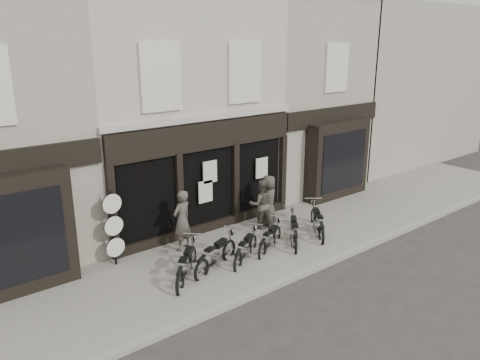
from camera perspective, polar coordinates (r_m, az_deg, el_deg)
ground_plane at (r=14.36m, az=3.05°, el=-10.07°), size 90.00×90.00×0.00m
pavement at (r=14.94m, az=0.73°, el=-8.67°), size 30.00×4.20×0.12m
kerb at (r=13.53m, az=6.65°, el=-11.63°), size 30.00×0.25×0.13m
central_building at (r=17.85m, az=-9.71°, el=8.79°), size 7.30×6.22×8.34m
neighbour_right at (r=21.60m, az=5.42°, el=10.18°), size 5.60×6.73×8.34m
filler_right at (r=27.93m, az=17.62°, el=11.07°), size 11.00×6.00×8.20m
motorcycle_0 at (r=13.26m, az=-6.52°, el=-10.53°), size 1.73×1.69×1.04m
motorcycle_1 at (r=13.76m, az=-2.91°, el=-9.41°), size 2.04×1.07×1.03m
motorcycle_2 at (r=14.24m, az=0.72°, el=-8.61°), size 1.76×1.23×0.94m
motorcycle_3 at (r=14.95m, az=3.69°, el=-7.41°), size 1.76×1.10×0.92m
motorcycle_4 at (r=15.49m, az=6.59°, el=-6.41°), size 1.60×1.76×1.03m
motorcycle_5 at (r=16.27m, az=9.39°, el=-5.34°), size 1.55×1.88×1.06m
man_left at (r=14.66m, az=-7.08°, el=-4.91°), size 0.81×0.65×1.95m
man_centre at (r=16.29m, az=2.55°, el=-2.93°), size 1.04×0.94×1.75m
man_right at (r=16.61m, az=3.51°, el=-2.46°), size 1.04×0.88×1.80m
advert_sign_post at (r=14.03m, az=-15.11°, el=-6.10°), size 0.58×0.37×2.38m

